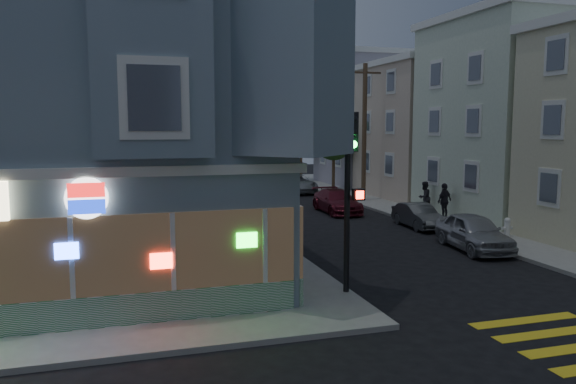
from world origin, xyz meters
name	(u,v)px	position (x,y,z in m)	size (l,w,h in m)	color
ground	(314,380)	(0.00, 0.00, 0.00)	(120.00, 120.00, 0.00)	black
sidewalk_ne	(511,197)	(23.00, 23.00, 0.07)	(24.00, 42.00, 0.15)	gray
corner_building	(45,105)	(-6.00, 10.98, 5.82)	(14.60, 14.60, 11.40)	slate
row_house_b	(546,120)	(19.50, 16.00, 5.40)	(12.00, 8.60, 10.50)	beige
row_house_c	(454,132)	(19.50, 25.00, 4.65)	(12.00, 8.60, 9.00)	beige
row_house_d	(395,122)	(19.50, 34.00, 5.40)	(12.00, 8.60, 10.50)	gray
utility_pole	(364,130)	(12.00, 24.00, 4.80)	(2.20, 0.30, 9.00)	#4C3826
street_tree_near	(334,141)	(12.20, 30.00, 3.94)	(3.00, 3.00, 5.30)	#4C3826
street_tree_far	(301,139)	(12.20, 38.00, 3.94)	(3.00, 3.00, 5.30)	#4C3826
pedestrian_a	(424,197)	(13.00, 17.88, 1.05)	(0.88, 0.68, 1.80)	#222127
pedestrian_b	(444,201)	(13.00, 15.81, 1.11)	(1.12, 0.47, 1.91)	black
parked_car_a	(474,232)	(10.28, 9.32, 0.76)	(1.78, 4.43, 1.51)	#9EA0A5
parked_car_b	(418,216)	(10.70, 14.52, 0.61)	(1.30, 3.71, 1.22)	#3C3F41
parked_car_c	(337,201)	(8.60, 20.27, 0.68)	(1.90, 4.67, 1.35)	maroon
parked_car_d	(296,184)	(9.31, 30.44, 0.70)	(2.32, 5.03, 1.40)	#90969A
traffic_signal	(350,171)	(2.82, 4.86, 3.79)	(0.64, 0.60, 5.38)	black
fire_hydrant	(507,227)	(13.00, 10.69, 0.61)	(0.50, 0.29, 0.86)	white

